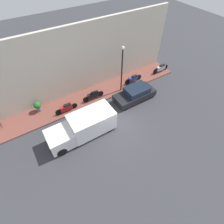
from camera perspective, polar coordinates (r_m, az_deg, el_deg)
ground_plane at (r=14.47m, az=0.76°, el=-5.11°), size 60.00×60.00×0.00m
sidewalk at (r=17.11m, az=-7.22°, el=5.06°), size 2.43×19.19×0.11m
building_facade at (r=16.28m, az=-10.54°, el=15.97°), size 0.30×19.19×6.37m
parked_car at (r=16.54m, az=7.55°, el=5.92°), size 1.69×3.93×1.31m
delivery_van at (r=13.50m, az=-9.57°, el=-4.71°), size 1.90×5.23×1.89m
motorcycle_blue at (r=18.50m, az=6.97°, el=10.75°), size 0.30×2.04×0.76m
scooter_silver at (r=20.60m, az=15.63°, el=13.61°), size 0.30×2.07×0.83m
motorcycle_red at (r=15.74m, az=-14.66°, el=1.35°), size 0.30×2.01×0.76m
motorcycle_black at (r=16.44m, az=-6.10°, el=5.43°), size 0.30×2.12×0.81m
streetlamp at (r=15.97m, az=3.31°, el=15.12°), size 0.30×0.30×4.60m
potted_plant at (r=16.48m, az=-23.16°, el=1.82°), size 0.62×0.62×0.97m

